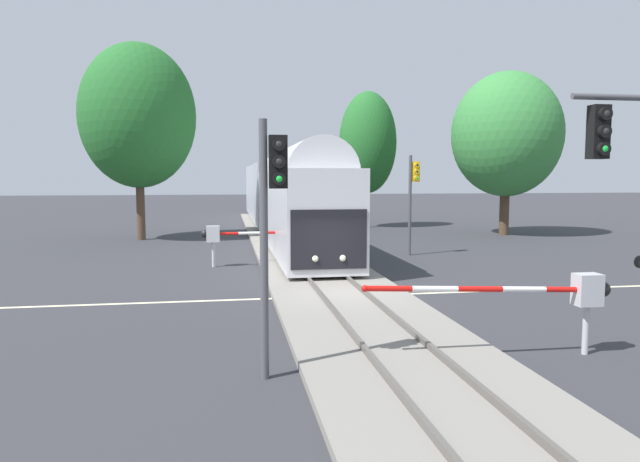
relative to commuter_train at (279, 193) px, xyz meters
name	(u,v)px	position (x,y,z in m)	size (l,w,h in m)	color
ground_plane	(339,296)	(0.00, -21.19, -2.79)	(220.00, 220.00, 0.00)	#333338
road_centre_stripe	(339,296)	(0.00, -21.19, -2.78)	(44.00, 0.20, 0.01)	beige
railway_track	(339,293)	(0.00, -21.19, -2.69)	(4.40, 80.00, 0.32)	gray
commuter_train	(279,193)	(0.00, 0.00, 0.00)	(3.04, 41.87, 5.16)	silver
crossing_gate_near	(562,292)	(3.60, -28.07, -1.38)	(5.62, 0.40, 1.80)	#B7B7BC
crossing_gate_far	(229,235)	(-3.50, -14.31, -1.39)	(6.05, 0.40, 1.80)	#B7B7BC
traffic_signal_far_side	(413,189)	(5.55, -12.09, 0.55)	(0.53, 0.38, 4.97)	#4C4C51
traffic_signal_median	(271,207)	(-2.76, -28.48, 0.56)	(0.53, 0.38, 4.99)	#4C4C51
oak_behind_train	(138,116)	(-8.88, -2.58, 4.83)	(6.99, 6.99, 12.03)	#4C3828
elm_centre_background	(368,143)	(7.16, 3.66, 3.74)	(4.40, 4.40, 10.42)	brown
maple_right_background	(507,135)	(14.90, -3.43, 3.93)	(7.25, 7.25, 10.87)	#4C3828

